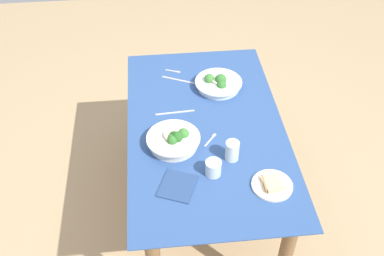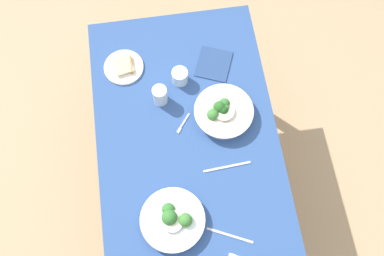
{
  "view_description": "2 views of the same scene",
  "coord_description": "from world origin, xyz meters",
  "px_view_note": "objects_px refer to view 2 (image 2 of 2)",
  "views": [
    {
      "loc": [
        1.75,
        -0.25,
        2.35
      ],
      "look_at": [
        0.01,
        -0.08,
        0.74
      ],
      "focal_mm": 42.26,
      "sensor_mm": 36.0,
      "label": 1
    },
    {
      "loc": [
        -0.65,
        0.08,
        2.61
      ],
      "look_at": [
        0.08,
        -0.03,
        0.74
      ],
      "focal_mm": 41.05,
      "sensor_mm": 36.0,
      "label": 2
    }
  ],
  "objects_px": {
    "fork_by_near_bowl": "(183,124)",
    "table_knife_left": "(227,167)",
    "broccoli_bowl_far": "(173,219)",
    "napkin_folded_upper": "(214,64)",
    "broccoli_bowl_near": "(223,112)",
    "water_glass_center": "(160,95)",
    "table_knife_right": "(230,235)",
    "bread_side_plate": "(124,67)",
    "water_glass_side": "(180,76)"
  },
  "relations": [
    {
      "from": "fork_by_near_bowl",
      "to": "table_knife_right",
      "type": "bearing_deg",
      "value": 51.82
    },
    {
      "from": "water_glass_side",
      "to": "fork_by_near_bowl",
      "type": "distance_m",
      "value": 0.23
    },
    {
      "from": "napkin_folded_upper",
      "to": "table_knife_left",
      "type": "bearing_deg",
      "value": 177.14
    },
    {
      "from": "table_knife_left",
      "to": "table_knife_right",
      "type": "bearing_deg",
      "value": -101.17
    },
    {
      "from": "broccoli_bowl_far",
      "to": "broccoli_bowl_near",
      "type": "bearing_deg",
      "value": -32.84
    },
    {
      "from": "table_knife_left",
      "to": "napkin_folded_upper",
      "type": "relative_size",
      "value": 1.25
    },
    {
      "from": "bread_side_plate",
      "to": "water_glass_side",
      "type": "xyz_separation_m",
      "value": [
        -0.11,
        -0.26,
        0.03
      ]
    },
    {
      "from": "fork_by_near_bowl",
      "to": "broccoli_bowl_near",
      "type": "bearing_deg",
      "value": 134.35
    },
    {
      "from": "broccoli_bowl_far",
      "to": "water_glass_center",
      "type": "relative_size",
      "value": 2.63
    },
    {
      "from": "water_glass_center",
      "to": "napkin_folded_upper",
      "type": "xyz_separation_m",
      "value": [
        0.15,
        -0.28,
        -0.05
      ]
    },
    {
      "from": "table_knife_left",
      "to": "napkin_folded_upper",
      "type": "distance_m",
      "value": 0.52
    },
    {
      "from": "broccoli_bowl_near",
      "to": "bread_side_plate",
      "type": "bearing_deg",
      "value": 53.85
    },
    {
      "from": "water_glass_center",
      "to": "table_knife_right",
      "type": "distance_m",
      "value": 0.7
    },
    {
      "from": "table_knife_left",
      "to": "table_knife_right",
      "type": "height_order",
      "value": "same"
    },
    {
      "from": "broccoli_bowl_near",
      "to": "napkin_folded_upper",
      "type": "relative_size",
      "value": 1.58
    },
    {
      "from": "water_glass_side",
      "to": "bread_side_plate",
      "type": "bearing_deg",
      "value": 67.81
    },
    {
      "from": "water_glass_center",
      "to": "table_knife_left",
      "type": "relative_size",
      "value": 0.48
    },
    {
      "from": "broccoli_bowl_near",
      "to": "napkin_folded_upper",
      "type": "distance_m",
      "value": 0.27
    },
    {
      "from": "bread_side_plate",
      "to": "napkin_folded_upper",
      "type": "relative_size",
      "value": 1.12
    },
    {
      "from": "bread_side_plate",
      "to": "fork_by_near_bowl",
      "type": "relative_size",
      "value": 2.07
    },
    {
      "from": "fork_by_near_bowl",
      "to": "table_knife_left",
      "type": "relative_size",
      "value": 0.43
    },
    {
      "from": "water_glass_side",
      "to": "napkin_folded_upper",
      "type": "distance_m",
      "value": 0.19
    },
    {
      "from": "table_knife_right",
      "to": "bread_side_plate",
      "type": "bearing_deg",
      "value": -41.61
    },
    {
      "from": "water_glass_center",
      "to": "table_knife_left",
      "type": "xyz_separation_m",
      "value": [
        -0.37,
        -0.25,
        -0.05
      ]
    },
    {
      "from": "water_glass_side",
      "to": "fork_by_near_bowl",
      "type": "height_order",
      "value": "water_glass_side"
    },
    {
      "from": "bread_side_plate",
      "to": "napkin_folded_upper",
      "type": "xyz_separation_m",
      "value": [
        -0.04,
        -0.43,
        -0.01
      ]
    },
    {
      "from": "water_glass_center",
      "to": "broccoli_bowl_far",
      "type": "bearing_deg",
      "value": 178.46
    },
    {
      "from": "water_glass_center",
      "to": "napkin_folded_upper",
      "type": "height_order",
      "value": "water_glass_center"
    },
    {
      "from": "water_glass_center",
      "to": "table_knife_left",
      "type": "bearing_deg",
      "value": -145.58
    },
    {
      "from": "broccoli_bowl_near",
      "to": "water_glass_side",
      "type": "distance_m",
      "value": 0.27
    },
    {
      "from": "bread_side_plate",
      "to": "fork_by_near_bowl",
      "type": "bearing_deg",
      "value": -144.03
    },
    {
      "from": "water_glass_side",
      "to": "table_knife_right",
      "type": "xyz_separation_m",
      "value": [
        -0.76,
        -0.11,
        -0.04
      ]
    },
    {
      "from": "broccoli_bowl_far",
      "to": "table_knife_left",
      "type": "relative_size",
      "value": 1.27
    },
    {
      "from": "bread_side_plate",
      "to": "table_knife_left",
      "type": "height_order",
      "value": "bread_side_plate"
    },
    {
      "from": "bread_side_plate",
      "to": "fork_by_near_bowl",
      "type": "xyz_separation_m",
      "value": [
        -0.33,
        -0.24,
        -0.01
      ]
    },
    {
      "from": "broccoli_bowl_near",
      "to": "fork_by_near_bowl",
      "type": "bearing_deg",
      "value": 95.93
    },
    {
      "from": "table_knife_right",
      "to": "napkin_folded_upper",
      "type": "relative_size",
      "value": 1.17
    },
    {
      "from": "table_knife_right",
      "to": "napkin_folded_upper",
      "type": "distance_m",
      "value": 0.82
    },
    {
      "from": "broccoli_bowl_far",
      "to": "table_knife_left",
      "type": "xyz_separation_m",
      "value": [
        0.2,
        -0.27,
        -0.03
      ]
    },
    {
      "from": "water_glass_side",
      "to": "napkin_folded_upper",
      "type": "relative_size",
      "value": 0.45
    },
    {
      "from": "broccoli_bowl_far",
      "to": "fork_by_near_bowl",
      "type": "bearing_deg",
      "value": -13.35
    },
    {
      "from": "bread_side_plate",
      "to": "fork_by_near_bowl",
      "type": "height_order",
      "value": "bread_side_plate"
    },
    {
      "from": "water_glass_side",
      "to": "fork_by_near_bowl",
      "type": "relative_size",
      "value": 0.83
    },
    {
      "from": "bread_side_plate",
      "to": "table_knife_left",
      "type": "distance_m",
      "value": 0.7
    },
    {
      "from": "napkin_folded_upper",
      "to": "water_glass_center",
      "type": "bearing_deg",
      "value": 118.8
    },
    {
      "from": "broccoli_bowl_near",
      "to": "water_glass_center",
      "type": "bearing_deg",
      "value": 66.76
    },
    {
      "from": "broccoli_bowl_near",
      "to": "bread_side_plate",
      "type": "xyz_separation_m",
      "value": [
        0.32,
        0.43,
        -0.02
      ]
    },
    {
      "from": "napkin_folded_upper",
      "to": "broccoli_bowl_far",
      "type": "bearing_deg",
      "value": 157.84
    },
    {
      "from": "broccoli_bowl_far",
      "to": "napkin_folded_upper",
      "type": "height_order",
      "value": "broccoli_bowl_far"
    },
    {
      "from": "fork_by_near_bowl",
      "to": "napkin_folded_upper",
      "type": "bearing_deg",
      "value": -174.95
    }
  ]
}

